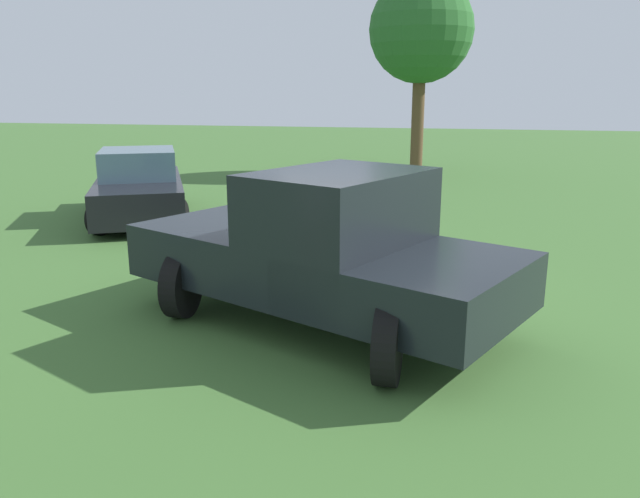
{
  "coord_description": "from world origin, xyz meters",
  "views": [
    {
      "loc": [
        7.18,
        1.23,
        2.66
      ],
      "look_at": [
        0.5,
        -0.37,
        0.9
      ],
      "focal_mm": 34.61,
      "sensor_mm": 36.0,
      "label": 1
    }
  ],
  "objects": [
    {
      "name": "tree_back_right",
      "position": [
        -13.63,
        -0.45,
        4.51
      ],
      "size": [
        3.31,
        3.31,
        6.21
      ],
      "color": "brown",
      "rests_on": "ground_plane"
    },
    {
      "name": "pickup_truck",
      "position": [
        0.55,
        -0.26,
        0.94
      ],
      "size": [
        3.69,
        4.97,
        1.82
      ],
      "rotation": [
        0.0,
        0.0,
        4.29
      ],
      "color": "black",
      "rests_on": "ground_plane"
    },
    {
      "name": "sedan_near",
      "position": [
        -4.69,
        -5.6,
        0.67
      ],
      "size": [
        4.63,
        3.56,
        1.46
      ],
      "rotation": [
        0.0,
        0.0,
        0.49
      ],
      "color": "black",
      "rests_on": "ground_plane"
    },
    {
      "name": "ground_plane",
      "position": [
        0.0,
        0.0,
        0.0
      ],
      "size": [
        80.0,
        80.0,
        0.0
      ],
      "primitive_type": "plane",
      "color": "#3D662D"
    }
  ]
}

